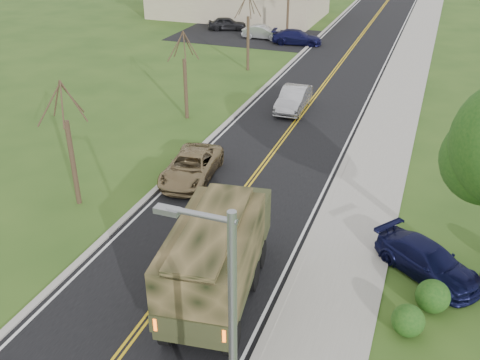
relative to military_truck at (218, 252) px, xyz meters
The scene contains 16 objects.
road 34.16m from the military_truck, 93.24° to the left, with size 8.00×120.00×0.01m, color black.
curb_right 34.18m from the military_truck, 86.27° to the left, with size 0.30×120.00×0.12m, color #9E998E.
sidewalk_right 34.34m from the military_truck, 83.35° to the left, with size 3.20×120.00×0.10m, color #9E998E.
curb_left 34.65m from the military_truck, 100.12° to the left, with size 0.30×120.00×0.10m, color #9E998E.
street_light 7.49m from the military_truck, 65.28° to the right, with size 1.65×0.22×8.00m.
bare_tree_a 9.82m from the military_truck, 155.62° to the left, with size 1.93×2.26×6.08m.
bare_tree_b 18.37m from the military_truck, 119.10° to the left, with size 1.83×2.14×5.73m.
bare_tree_c 29.45m from the military_truck, 107.67° to the left, with size 2.04×2.39×6.42m.
bare_tree_d 41.04m from the military_truck, 102.57° to the left, with size 1.88×2.20×5.91m.
military_truck is the anchor object (origin of this frame).
suv_champagne 9.68m from the military_truck, 120.95° to the left, with size 2.33×5.04×1.40m, color #8D7750.
sedan_silver 20.26m from the military_truck, 97.76° to the left, with size 1.64×4.70×1.55m, color #A8A8AD.
pickup_navy 8.22m from the military_truck, 30.38° to the left, with size 1.78×4.39×1.27m, color #0E1135.
lot_car_dark 45.00m from the military_truck, 111.28° to the left, with size 1.68×4.19×1.43m, color black.
lot_car_silver 40.93m from the military_truck, 106.11° to the left, with size 1.45×4.15×1.37m, color #BCBDC2.
lot_car_navy 38.96m from the military_truck, 100.92° to the left, with size 2.01×4.95×1.44m, color #10113C.
Camera 1 is at (7.98, -8.08, 12.93)m, focal length 40.00 mm.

